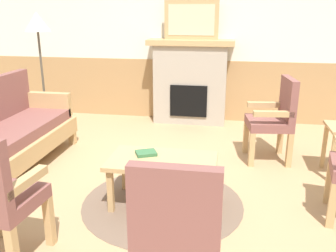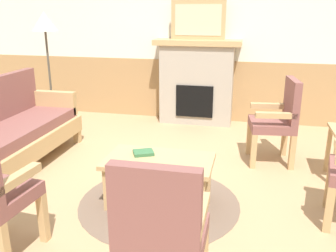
{
  "view_description": "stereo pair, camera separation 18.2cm",
  "coord_description": "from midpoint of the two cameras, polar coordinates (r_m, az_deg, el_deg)",
  "views": [
    {
      "loc": [
        0.63,
        -3.24,
        1.71
      ],
      "look_at": [
        0.0,
        0.35,
        0.55
      ],
      "focal_mm": 39.36,
      "sensor_mm": 36.0,
      "label": 1
    },
    {
      "loc": [
        0.81,
        -3.21,
        1.71
      ],
      "look_at": [
        0.0,
        0.35,
        0.55
      ],
      "focal_mm": 39.36,
      "sensor_mm": 36.0,
      "label": 2
    }
  ],
  "objects": [
    {
      "name": "round_rug",
      "position": [
        3.47,
        -2.37,
        -11.8
      ],
      "size": [
        1.48,
        1.48,
        0.01
      ],
      "primitive_type": "cylinder",
      "color": "brown",
      "rests_on": "ground_plane"
    },
    {
      "name": "couch",
      "position": [
        4.46,
        -24.52,
        -1.13
      ],
      "size": [
        0.7,
        1.8,
        0.98
      ],
      "color": "tan",
      "rests_on": "ground_plane"
    },
    {
      "name": "framed_picture",
      "position": [
        5.62,
        2.67,
        16.08
      ],
      "size": [
        0.8,
        0.04,
        0.56
      ],
      "color": "tan",
      "rests_on": "fireplace"
    },
    {
      "name": "coffee_table",
      "position": [
        3.3,
        -2.46,
        -6.01
      ],
      "size": [
        0.96,
        0.56,
        0.44
      ],
      "color": "tan",
      "rests_on": "ground_plane"
    },
    {
      "name": "floor_lamp_by_couch",
      "position": [
        5.38,
        -20.48,
        13.8
      ],
      "size": [
        0.36,
        0.36,
        1.68
      ],
      "color": "#332D28",
      "rests_on": "ground_plane"
    },
    {
      "name": "armchair_near_fireplace",
      "position": [
        4.38,
        15.15,
        1.51
      ],
      "size": [
        0.54,
        0.54,
        0.98
      ],
      "color": "tan",
      "rests_on": "ground_plane"
    },
    {
      "name": "armchair_front_center",
      "position": [
        2.12,
        -1.07,
        -15.85
      ],
      "size": [
        0.48,
        0.48,
        0.98
      ],
      "color": "tan",
      "rests_on": "ground_plane"
    },
    {
      "name": "book_on_table",
      "position": [
        3.38,
        -4.95,
        -4.21
      ],
      "size": [
        0.23,
        0.21,
        0.03
      ],
      "primitive_type": "cube",
      "rotation": [
        0.0,
        0.0,
        0.44
      ],
      "color": "#33663D",
      "rests_on": "coffee_table"
    },
    {
      "name": "wall_back",
      "position": [
        5.88,
        2.96,
        13.72
      ],
      "size": [
        7.2,
        0.14,
        2.7
      ],
      "color": "silver",
      "rests_on": "ground_plane"
    },
    {
      "name": "ground_plane",
      "position": [
        3.72,
        -2.36,
        -9.74
      ],
      "size": [
        14.0,
        14.0,
        0.0
      ],
      "primitive_type": "plane",
      "color": "tan"
    },
    {
      "name": "fireplace",
      "position": [
        5.72,
        2.54,
        6.96
      ],
      "size": [
        1.3,
        0.44,
        1.28
      ],
      "color": "#A39989",
      "rests_on": "ground_plane"
    }
  ]
}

